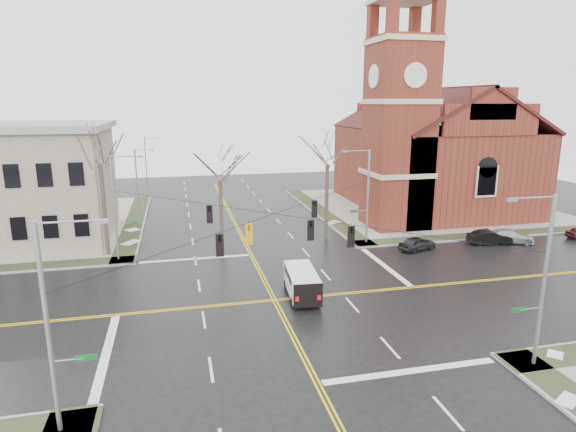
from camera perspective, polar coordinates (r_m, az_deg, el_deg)
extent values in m
plane|color=black|center=(34.08, -1.61, -9.93)|extent=(120.00, 120.00, 0.00)
cube|color=gray|center=(65.21, 15.75, 1.02)|extent=(30.00, 30.00, 0.15)
cube|color=#29331B|center=(59.83, 4.09, 0.49)|extent=(2.00, 30.00, 0.02)
cube|color=#29331B|center=(53.90, 22.77, -2.00)|extent=(30.00, 2.00, 0.02)
cube|color=gray|center=(60.27, -30.95, -1.41)|extent=(30.00, 30.00, 0.15)
cube|color=#29331B|center=(57.46, -17.78, -0.67)|extent=(2.00, 30.00, 0.02)
cube|color=gold|center=(34.05, -1.81, -9.94)|extent=(0.12, 100.00, 0.01)
cube|color=gold|center=(34.10, -1.41, -9.91)|extent=(0.12, 100.00, 0.01)
cube|color=gold|center=(33.97, -1.57, -10.01)|extent=(100.00, 0.12, 0.01)
cube|color=gold|center=(34.18, -1.65, -9.85)|extent=(100.00, 0.12, 0.01)
cube|color=silver|center=(26.73, 14.34, -17.37)|extent=(9.50, 0.50, 0.01)
cube|color=silver|center=(43.34, -10.96, -4.99)|extent=(9.50, 0.50, 0.01)
cube|color=silver|center=(29.31, -20.74, -14.94)|extent=(0.50, 9.50, 0.01)
cube|color=silver|center=(41.63, 11.33, -5.77)|extent=(0.50, 9.50, 0.01)
cube|color=maroon|center=(53.13, 12.93, 9.30)|extent=(6.00, 6.00, 20.00)
cube|color=beige|center=(53.35, 13.50, 19.52)|extent=(6.30, 6.30, 0.50)
cylinder|color=silver|center=(50.35, 14.87, 15.83)|extent=(2.40, 0.15, 2.40)
cylinder|color=silver|center=(51.81, 10.14, 15.98)|extent=(0.15, 2.40, 2.40)
cube|color=maroon|center=(65.73, 16.38, 5.44)|extent=(18.00, 24.00, 10.00)
cube|color=maroon|center=(56.78, 11.03, 1.68)|extent=(2.00, 5.00, 4.40)
cube|color=gray|center=(53.67, -30.15, 3.02)|extent=(18.00, 14.00, 11.00)
cylinder|color=gray|center=(46.58, 9.44, 2.28)|extent=(0.20, 0.20, 9.00)
cylinder|color=gray|center=(46.63, 8.69, 0.62)|extent=(1.20, 0.06, 0.06)
cube|color=#0E541F|center=(46.38, 7.89, 0.58)|extent=(0.90, 0.04, 0.25)
cylinder|color=gray|center=(45.50, 8.24, 7.66)|extent=(2.40, 0.08, 0.08)
cube|color=gray|center=(45.08, 6.81, 7.59)|extent=(0.50, 0.22, 0.15)
cylinder|color=gray|center=(43.41, -19.88, 0.84)|extent=(0.20, 0.20, 9.00)
cylinder|color=gray|center=(43.63, -18.96, -0.85)|extent=(1.20, 0.06, 0.06)
cube|color=#0E541F|center=(43.57, -18.05, -0.80)|extent=(0.90, 0.04, 0.25)
cylinder|color=gray|center=(42.60, -18.74, 6.71)|extent=(2.40, 0.08, 0.08)
cube|color=gray|center=(42.50, -17.12, 6.74)|extent=(0.50, 0.22, 0.15)
cylinder|color=gray|center=(27.55, 28.08, -6.97)|extent=(0.20, 0.20, 9.00)
cylinder|color=gray|center=(27.64, 26.82, -9.77)|extent=(1.20, 0.06, 0.06)
cube|color=#0E541F|center=(27.21, 25.67, -10.00)|extent=(0.90, 0.04, 0.25)
cylinder|color=gray|center=(25.68, 27.13, 1.95)|extent=(2.40, 0.08, 0.08)
cube|color=gray|center=(24.94, 25.01, 1.75)|extent=(0.50, 0.22, 0.15)
cylinder|color=gray|center=(21.76, -26.58, -12.10)|extent=(0.20, 0.20, 9.00)
cylinder|color=gray|center=(22.21, -24.65, -15.25)|extent=(1.20, 0.06, 0.06)
cube|color=#0E541F|center=(22.07, -22.80, -15.25)|extent=(0.90, 0.04, 0.25)
cylinder|color=gray|center=(20.10, -24.56, -0.62)|extent=(2.40, 0.08, 0.08)
cube|color=gray|center=(19.90, -21.16, -0.58)|extent=(0.50, 0.22, 0.15)
cylinder|color=black|center=(32.13, -1.68, 0.27)|extent=(23.02, 23.02, 0.03)
cylinder|color=black|center=(32.13, -1.68, 0.27)|extent=(23.02, 23.02, 0.03)
imported|color=black|center=(27.94, -8.09, -3.47)|extent=(0.21, 0.26, 1.30)
imported|color=black|center=(37.02, 3.16, 0.83)|extent=(0.21, 0.26, 1.30)
imported|color=#E7A70D|center=(30.07, -4.65, -2.16)|extent=(0.21, 0.26, 1.30)
imported|color=black|center=(35.66, -9.28, 0.18)|extent=(0.21, 0.26, 1.30)
imported|color=black|center=(29.67, 7.49, -2.45)|extent=(0.21, 0.26, 1.30)
imported|color=black|center=(30.88, 2.71, -1.71)|extent=(0.21, 0.26, 1.30)
cylinder|color=gray|center=(59.59, -17.46, 3.72)|extent=(0.16, 0.16, 8.00)
cylinder|color=gray|center=(59.03, -16.75, 7.50)|extent=(2.00, 0.07, 0.07)
cube|color=gray|center=(58.98, -15.77, 7.51)|extent=(0.45, 0.20, 0.13)
cylinder|color=gray|center=(79.36, -16.49, 6.06)|extent=(0.16, 0.16, 8.00)
cylinder|color=gray|center=(78.94, -15.94, 8.91)|extent=(2.00, 0.07, 0.07)
cube|color=gray|center=(78.90, -15.21, 8.92)|extent=(0.45, 0.20, 0.13)
cube|color=white|center=(34.22, 1.63, -7.79)|extent=(2.35, 5.13, 1.60)
cube|color=white|center=(36.21, 1.07, -6.97)|extent=(1.99, 1.01, 1.13)
cube|color=black|center=(36.34, 0.99, -6.03)|extent=(1.74, 0.26, 0.75)
cube|color=black|center=(34.21, 1.58, -6.87)|extent=(2.23, 3.54, 0.52)
cube|color=#B70C0A|center=(31.86, 1.10, -9.81)|extent=(0.23, 0.08, 0.32)
cube|color=#B70C0A|center=(32.12, 3.72, -9.64)|extent=(0.23, 0.08, 0.32)
cube|color=black|center=(34.53, 1.62, -9.06)|extent=(2.40, 5.18, 0.09)
cylinder|color=black|center=(35.90, -0.20, -8.10)|extent=(0.30, 0.69, 0.68)
cylinder|color=black|center=(36.16, 2.54, -7.95)|extent=(0.30, 0.69, 0.68)
cylinder|color=black|center=(32.89, 0.61, -10.18)|extent=(0.30, 0.69, 0.68)
cylinder|color=black|center=(33.18, 3.61, -9.99)|extent=(0.30, 0.69, 0.68)
imported|color=black|center=(46.39, 15.07, -3.15)|extent=(4.05, 2.61, 1.28)
imported|color=black|center=(50.58, 22.77, -2.35)|extent=(4.30, 2.13, 1.35)
imported|color=#A7A6A9|center=(51.95, 24.81, -2.18)|extent=(4.85, 3.44, 1.30)
cylinder|color=#392F24|center=(45.13, -20.92, 0.63)|extent=(0.36, 0.36, 8.11)
cylinder|color=#392F24|center=(44.75, -7.92, 0.18)|extent=(0.36, 0.36, 6.42)
cylinder|color=#392F24|center=(48.21, 4.60, 1.76)|extent=(0.36, 0.36, 7.29)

